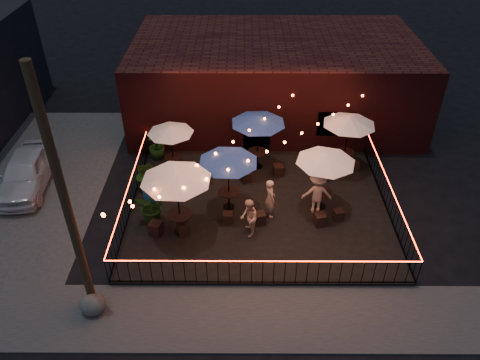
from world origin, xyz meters
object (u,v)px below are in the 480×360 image
(cafe_table_3, at_px, (258,120))
(cafe_table_4, at_px, (326,159))
(utility_pole, at_px, (66,203))
(cafe_table_2, at_px, (228,159))
(cooler, at_px, (151,194))
(cafe_table_0, at_px, (176,176))
(cafe_table_5, at_px, (349,121))
(boulder, at_px, (93,305))
(cafe_table_1, at_px, (170,130))

(cafe_table_3, bearing_deg, cafe_table_4, -48.94)
(cafe_table_3, bearing_deg, utility_pole, -126.31)
(cafe_table_2, height_order, cooler, cafe_table_2)
(cafe_table_3, distance_m, cafe_table_4, 3.67)
(cafe_table_0, height_order, cafe_table_2, cafe_table_0)
(cafe_table_0, relative_size, cafe_table_3, 1.06)
(cafe_table_5, bearing_deg, cafe_table_2, -150.01)
(cafe_table_5, distance_m, boulder, 12.13)
(cafe_table_1, bearing_deg, cafe_table_2, -46.48)
(cafe_table_2, relative_size, cafe_table_3, 1.00)
(cafe_table_3, bearing_deg, cafe_table_5, 0.74)
(cafe_table_2, bearing_deg, cafe_table_5, 29.99)
(cafe_table_1, relative_size, cafe_table_3, 0.77)
(cafe_table_4, xyz_separation_m, boulder, (-7.65, -5.01, -2.07))
(cafe_table_1, bearing_deg, cafe_table_3, 3.53)
(utility_pole, relative_size, boulder, 9.34)
(cafe_table_0, relative_size, cafe_table_4, 1.28)
(cafe_table_3, height_order, cafe_table_4, cafe_table_3)
(cafe_table_2, xyz_separation_m, cafe_table_5, (4.98, 2.87, -0.03))
(cafe_table_3, bearing_deg, cafe_table_0, -124.47)
(cafe_table_0, xyz_separation_m, cafe_table_3, (2.91, 4.24, -0.16))
(cooler, bearing_deg, cafe_table_1, 75.94)
(cafe_table_0, xyz_separation_m, cafe_table_1, (-0.73, 4.02, -0.52))
(cafe_table_1, distance_m, cafe_table_3, 3.67)
(utility_pole, distance_m, cafe_table_1, 7.58)
(cafe_table_5, bearing_deg, cooler, -162.47)
(cafe_table_0, relative_size, cafe_table_5, 1.18)
(cafe_table_1, height_order, boulder, cafe_table_1)
(cafe_table_0, relative_size, boulder, 3.69)
(utility_pole, distance_m, cafe_table_5, 11.91)
(cafe_table_2, distance_m, cafe_table_5, 5.74)
(cafe_table_5, height_order, boulder, cafe_table_5)
(cafe_table_0, bearing_deg, utility_pole, -128.69)
(cafe_table_3, bearing_deg, cafe_table_1, -176.47)
(cafe_table_2, relative_size, cafe_table_5, 1.12)
(cooler, height_order, boulder, cooler)
(cafe_table_0, xyz_separation_m, cafe_table_4, (5.32, 1.47, -0.24))
(cafe_table_4, bearing_deg, cooler, 177.67)
(boulder, bearing_deg, cooler, 79.58)
(cafe_table_1, height_order, cooler, cafe_table_1)
(cafe_table_0, bearing_deg, cafe_table_3, 55.53)
(cafe_table_1, height_order, cafe_table_5, cafe_table_5)
(cafe_table_4, distance_m, cooler, 6.94)
(cafe_table_2, bearing_deg, cafe_table_1, 133.52)
(cafe_table_1, bearing_deg, boulder, -101.89)
(cafe_table_5, height_order, cooler, cafe_table_5)
(cafe_table_2, distance_m, boulder, 6.74)
(utility_pole, height_order, cafe_table_2, utility_pole)
(cafe_table_4, bearing_deg, cafe_table_3, 131.06)
(cooler, bearing_deg, utility_pole, -102.03)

